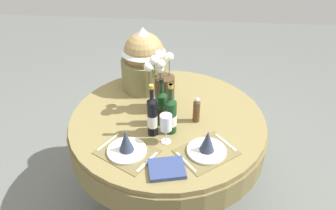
{
  "coord_description": "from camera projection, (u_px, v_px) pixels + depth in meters",
  "views": [
    {
      "loc": [
        0.17,
        -1.83,
        2.14
      ],
      "look_at": [
        0.0,
        0.03,
        0.85
      ],
      "focal_mm": 35.34,
      "sensor_mm": 36.0,
      "label": 1
    }
  ],
  "objects": [
    {
      "name": "pepper_mill",
      "position": [
        197.0,
        111.0,
        2.21
      ],
      "size": [
        0.05,
        0.05,
        0.19
      ],
      "color": "brown",
      "rests_on": "dining_table"
    },
    {
      "name": "dining_table",
      "position": [
        168.0,
        134.0,
        2.38
      ],
      "size": [
        1.38,
        1.38,
        0.77
      ],
      "color": "olive",
      "rests_on": "ground"
    },
    {
      "name": "place_setting_left",
      "position": [
        127.0,
        146.0,
        1.97
      ],
      "size": [
        0.42,
        0.39,
        0.16
      ],
      "color": "brown",
      "rests_on": "dining_table"
    },
    {
      "name": "flower_vase",
      "position": [
        163.0,
        86.0,
        2.27
      ],
      "size": [
        0.2,
        0.15,
        0.44
      ],
      "color": "#47331E",
      "rests_on": "dining_table"
    },
    {
      "name": "wine_glass_right",
      "position": [
        166.0,
        123.0,
        2.0
      ],
      "size": [
        0.07,
        0.07,
        0.21
      ],
      "color": "silver",
      "rests_on": "dining_table"
    },
    {
      "name": "ground",
      "position": [
        168.0,
        192.0,
        2.73
      ],
      "size": [
        8.0,
        8.0,
        0.0
      ],
      "primitive_type": "plane",
      "color": "slate"
    },
    {
      "name": "book_on_table",
      "position": [
        167.0,
        169.0,
        1.87
      ],
      "size": [
        0.24,
        0.21,
        0.03
      ],
      "primitive_type": "cube",
      "rotation": [
        0.0,
        0.0,
        0.23
      ],
      "color": "navy",
      "rests_on": "dining_table"
    },
    {
      "name": "gift_tub_back_left",
      "position": [
        144.0,
        57.0,
        2.49
      ],
      "size": [
        0.35,
        0.35,
        0.49
      ],
      "color": "olive",
      "rests_on": "dining_table"
    },
    {
      "name": "wine_bottle_left",
      "position": [
        170.0,
        115.0,
        2.09
      ],
      "size": [
        0.08,
        0.08,
        0.36
      ],
      "color": "#143819",
      "rests_on": "dining_table"
    },
    {
      "name": "place_setting_right",
      "position": [
        207.0,
        146.0,
        1.97
      ],
      "size": [
        0.43,
        0.42,
        0.16
      ],
      "color": "brown",
      "rests_on": "dining_table"
    },
    {
      "name": "wine_bottle_rear",
      "position": [
        152.0,
        116.0,
        2.07
      ],
      "size": [
        0.07,
        0.07,
        0.37
      ],
      "color": "black",
      "rests_on": "dining_table"
    },
    {
      "name": "wine_bottle_centre",
      "position": [
        162.0,
        108.0,
        2.16
      ],
      "size": [
        0.07,
        0.07,
        0.35
      ],
      "color": "#143819",
      "rests_on": "dining_table"
    }
  ]
}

